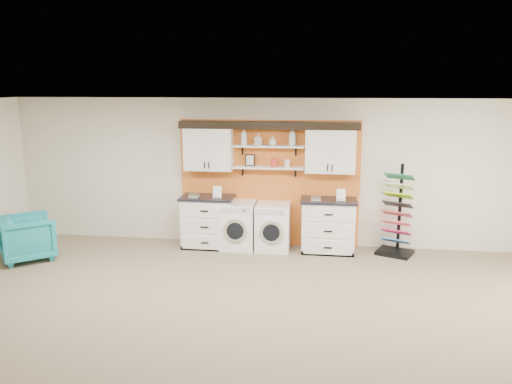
# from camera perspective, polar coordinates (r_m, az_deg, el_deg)

# --- Properties ---
(floor) EXTENTS (10.00, 10.00, 0.00)m
(floor) POSITION_cam_1_polar(r_m,az_deg,el_deg) (6.20, -2.49, -17.24)
(floor) COLOR #817056
(floor) RESTS_ON ground
(ceiling) EXTENTS (10.00, 10.00, 0.00)m
(ceiling) POSITION_cam_1_polar(r_m,az_deg,el_deg) (5.40, -2.76, 9.59)
(ceiling) COLOR white
(ceiling) RESTS_ON wall_back
(wall_back) EXTENTS (10.00, 0.00, 10.00)m
(wall_back) POSITION_cam_1_polar(r_m,az_deg,el_deg) (9.50, 1.54, 2.24)
(wall_back) COLOR beige
(wall_back) RESTS_ON floor
(accent_panel) EXTENTS (3.40, 0.07, 2.40)m
(accent_panel) POSITION_cam_1_polar(r_m,az_deg,el_deg) (9.51, 1.51, 1.01)
(accent_panel) COLOR #D06623
(accent_panel) RESTS_ON wall_back
(upper_cabinet_left) EXTENTS (0.90, 0.35, 0.84)m
(upper_cabinet_left) POSITION_cam_1_polar(r_m,az_deg,el_deg) (9.41, -5.46, 5.04)
(upper_cabinet_left) COLOR white
(upper_cabinet_left) RESTS_ON wall_back
(upper_cabinet_right) EXTENTS (0.90, 0.35, 0.84)m
(upper_cabinet_right) POSITION_cam_1_polar(r_m,az_deg,el_deg) (9.18, 8.48, 4.78)
(upper_cabinet_right) COLOR white
(upper_cabinet_right) RESTS_ON wall_back
(shelf_lower) EXTENTS (1.32, 0.28, 0.03)m
(shelf_lower) POSITION_cam_1_polar(r_m,az_deg,el_deg) (9.29, 1.42, 2.81)
(shelf_lower) COLOR white
(shelf_lower) RESTS_ON wall_back
(shelf_upper) EXTENTS (1.32, 0.28, 0.03)m
(shelf_upper) POSITION_cam_1_polar(r_m,az_deg,el_deg) (9.23, 1.43, 5.26)
(shelf_upper) COLOR white
(shelf_upper) RESTS_ON wall_back
(crown_molding) EXTENTS (3.30, 0.41, 0.13)m
(crown_molding) POSITION_cam_1_polar(r_m,az_deg,el_deg) (9.20, 1.45, 7.73)
(crown_molding) COLOR black
(crown_molding) RESTS_ON wall_back
(picture_frame) EXTENTS (0.18, 0.02, 0.22)m
(picture_frame) POSITION_cam_1_polar(r_m,az_deg,el_deg) (9.36, -0.68, 3.66)
(picture_frame) COLOR black
(picture_frame) RESTS_ON shelf_lower
(canister_red) EXTENTS (0.11, 0.11, 0.16)m
(canister_red) POSITION_cam_1_polar(r_m,az_deg,el_deg) (9.26, 2.04, 3.38)
(canister_red) COLOR red
(canister_red) RESTS_ON shelf_lower
(canister_cream) EXTENTS (0.10, 0.10, 0.14)m
(canister_cream) POSITION_cam_1_polar(r_m,az_deg,el_deg) (9.24, 3.58, 3.28)
(canister_cream) COLOR silver
(canister_cream) RESTS_ON shelf_lower
(base_cabinet_left) EXTENTS (1.01, 0.66, 0.98)m
(base_cabinet_left) POSITION_cam_1_polar(r_m,az_deg,el_deg) (9.54, -5.49, -3.38)
(base_cabinet_left) COLOR white
(base_cabinet_left) RESTS_ON floor
(base_cabinet_right) EXTENTS (1.02, 0.66, 0.99)m
(base_cabinet_right) POSITION_cam_1_polar(r_m,az_deg,el_deg) (9.31, 8.23, -3.81)
(base_cabinet_right) COLOR white
(base_cabinet_right) RESTS_ON floor
(washer) EXTENTS (0.63, 0.71, 0.88)m
(washer) POSITION_cam_1_polar(r_m,az_deg,el_deg) (9.44, -2.05, -3.80)
(washer) COLOR white
(washer) RESTS_ON floor
(dryer) EXTENTS (0.63, 0.71, 0.87)m
(dryer) POSITION_cam_1_polar(r_m,az_deg,el_deg) (9.36, 1.96, -3.98)
(dryer) COLOR white
(dryer) RESTS_ON floor
(sample_rack) EXTENTS (0.75, 0.70, 1.65)m
(sample_rack) POSITION_cam_1_polar(r_m,az_deg,el_deg) (9.43, 15.76, -3.76)
(sample_rack) COLOR black
(sample_rack) RESTS_ON floor
(armchair) EXTENTS (1.21, 1.20, 0.79)m
(armchair) POSITION_cam_1_polar(r_m,az_deg,el_deg) (9.72, -24.63, -4.75)
(armchair) COLOR teal
(armchair) RESTS_ON floor
(soap_bottle_a) EXTENTS (0.14, 0.14, 0.31)m
(soap_bottle_a) POSITION_cam_1_polar(r_m,az_deg,el_deg) (9.27, -1.39, 6.37)
(soap_bottle_a) COLOR silver
(soap_bottle_a) RESTS_ON shelf_upper
(soap_bottle_b) EXTENTS (0.14, 0.14, 0.22)m
(soap_bottle_b) POSITION_cam_1_polar(r_m,az_deg,el_deg) (9.24, 0.24, 6.05)
(soap_bottle_b) COLOR silver
(soap_bottle_b) RESTS_ON shelf_upper
(soap_bottle_c) EXTENTS (0.15, 0.15, 0.18)m
(soap_bottle_c) POSITION_cam_1_polar(r_m,az_deg,el_deg) (9.21, 1.91, 5.90)
(soap_bottle_c) COLOR silver
(soap_bottle_c) RESTS_ON shelf_upper
(soap_bottle_d) EXTENTS (0.19, 0.19, 0.34)m
(soap_bottle_d) POSITION_cam_1_polar(r_m,az_deg,el_deg) (9.17, 4.17, 6.37)
(soap_bottle_d) COLOR silver
(soap_bottle_d) RESTS_ON shelf_upper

